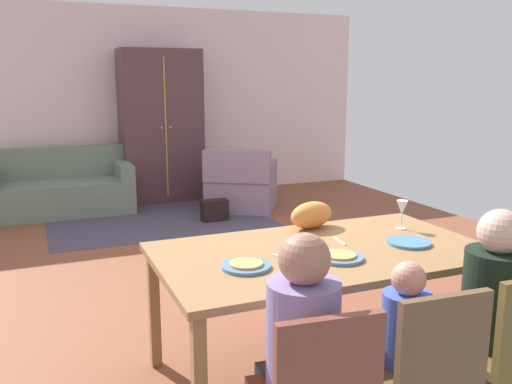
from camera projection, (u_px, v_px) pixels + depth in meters
name	position (u px, v px, depth m)	size (l,w,h in m)	color
ground_plane	(225.00, 262.00, 5.16)	(6.61, 6.47, 0.02)	brown
back_wall	(149.00, 103.00, 7.85)	(6.61, 0.10, 2.70)	silver
dining_table	(323.00, 260.00, 3.04)	(1.85, 1.05, 0.76)	#986C41
plate_near_man	(246.00, 266.00, 2.73)	(0.25, 0.25, 0.02)	teal
pizza_near_man	(246.00, 264.00, 2.73)	(0.17, 0.17, 0.01)	#E49B53
plate_near_child	(340.00, 257.00, 2.87)	(0.25, 0.25, 0.02)	#5576A3
pizza_near_child	(340.00, 255.00, 2.86)	(0.17, 0.17, 0.01)	#E4A250
plate_near_woman	(409.00, 242.00, 3.13)	(0.25, 0.25, 0.02)	teal
wine_glass	(402.00, 209.00, 3.42)	(0.07, 0.07, 0.19)	silver
fork	(282.00, 258.00, 2.88)	(0.02, 0.15, 0.01)	silver
knife	(339.00, 241.00, 3.18)	(0.01, 0.17, 0.01)	silver
person_man	(299.00, 369.00, 2.25)	(0.31, 0.41, 1.11)	#3C3F4A
dining_chair_child	(424.00, 370.00, 2.29)	(0.45, 0.45, 0.87)	brown
person_child	(399.00, 363.00, 2.45)	(0.22, 0.29, 0.92)	#2C3442
person_woman	(486.00, 327.00, 2.63)	(0.30, 0.41, 1.11)	#384444
cat	(311.00, 215.00, 3.45)	(0.32, 0.16, 0.17)	orange
area_rug	(159.00, 219.00, 6.65)	(2.60, 1.80, 0.01)	#463D4F
couch	(61.00, 189.00, 6.96)	(1.76, 0.86, 0.82)	slate
armchair	(241.00, 185.00, 7.16)	(1.17, 1.18, 0.82)	gray
armoire	(161.00, 126.00, 7.59)	(1.10, 0.59, 2.10)	#503236
handbag	(215.00, 210.00, 6.59)	(0.32, 0.16, 0.26)	black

